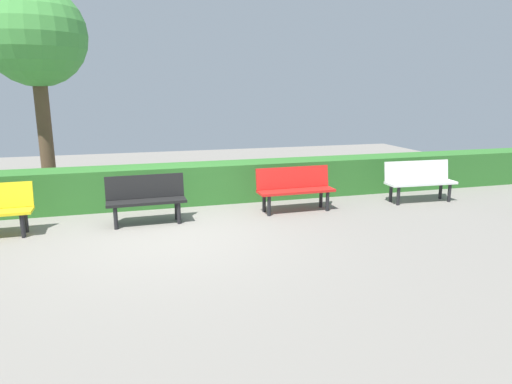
# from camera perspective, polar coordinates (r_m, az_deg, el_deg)

# --- Properties ---
(ground_plane) EXTENTS (20.93, 20.93, 0.00)m
(ground_plane) POSITION_cam_1_polar(r_m,az_deg,el_deg) (7.54, -11.23, -5.45)
(ground_plane) COLOR gray
(bench_white) EXTENTS (1.53, 0.52, 0.86)m
(bench_white) POSITION_cam_1_polar(r_m,az_deg,el_deg) (10.17, 20.09, 1.56)
(bench_white) COLOR white
(bench_white) RESTS_ON ground_plane
(bench_red) EXTENTS (1.53, 0.48, 0.86)m
(bench_red) POSITION_cam_1_polar(r_m,az_deg,el_deg) (8.82, 4.97, 0.67)
(bench_red) COLOR red
(bench_red) RESTS_ON ground_plane
(bench_black) EXTENTS (1.39, 0.49, 0.86)m
(bench_black) POSITION_cam_1_polar(r_m,az_deg,el_deg) (8.19, -13.85, -0.64)
(bench_black) COLOR black
(bench_black) RESTS_ON ground_plane
(hedge_row) EXTENTS (16.93, 0.79, 0.81)m
(hedge_row) POSITION_cam_1_polar(r_m,az_deg,el_deg) (9.64, -5.22, 1.25)
(hedge_row) COLOR #2D6B28
(hedge_row) RESTS_ON ground_plane
(tree_near) EXTENTS (2.16, 2.16, 4.56)m
(tree_near) POSITION_cam_1_polar(r_m,az_deg,el_deg) (11.12, -26.35, 17.21)
(tree_near) COLOR brown
(tree_near) RESTS_ON ground_plane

